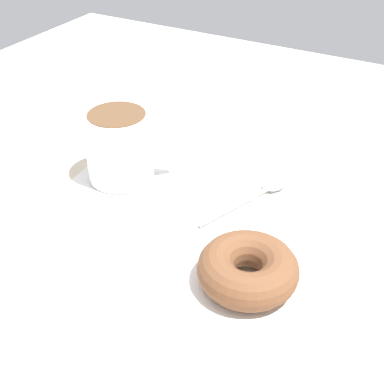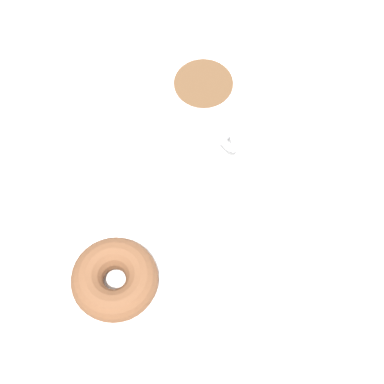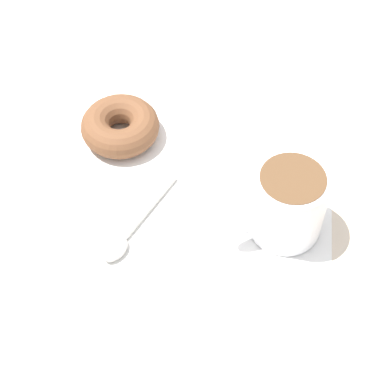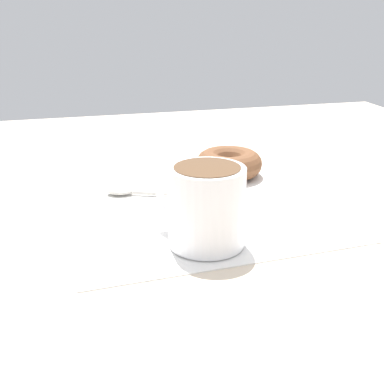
# 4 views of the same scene
# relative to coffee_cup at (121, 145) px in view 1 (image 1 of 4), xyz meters

# --- Properties ---
(ground_plane) EXTENTS (1.20, 1.20, 0.02)m
(ground_plane) POSITION_rel_coffee_cup_xyz_m (-0.11, 0.04, -0.06)
(ground_plane) COLOR beige
(napkin) EXTENTS (0.36, 0.36, 0.00)m
(napkin) POSITION_rel_coffee_cup_xyz_m (-0.11, 0.01, -0.05)
(napkin) COLOR white
(napkin) RESTS_ON ground_plane
(coffee_cup) EXTENTS (0.11, 0.09, 0.09)m
(coffee_cup) POSITION_rel_coffee_cup_xyz_m (0.00, 0.00, 0.00)
(coffee_cup) COLOR white
(coffee_cup) RESTS_ON napkin
(donut) EXTENTS (0.10, 0.10, 0.04)m
(donut) POSITION_rel_coffee_cup_xyz_m (-0.22, 0.10, -0.03)
(donut) COLOR brown
(donut) RESTS_ON napkin
(spoon) EXTENTS (0.06, 0.14, 0.01)m
(spoon) POSITION_rel_coffee_cup_xyz_m (-0.17, -0.05, -0.04)
(spoon) COLOR #B7B2A8
(spoon) RESTS_ON napkin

